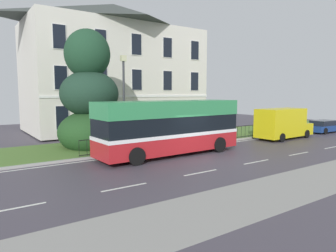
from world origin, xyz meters
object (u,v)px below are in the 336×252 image
Objects in this scene: single_decker_bus at (170,127)px; litter_bin at (191,135)px; evergreen_tree at (92,105)px; street_lamp_post at (124,96)px; white_panel_van at (283,123)px; parked_hatchback_01 at (324,126)px; georgian_townhouse at (115,67)px.

single_decker_bus reaches higher than litter_bin.
evergreen_tree is 2.70m from street_lamp_post.
white_panel_van is 0.95× the size of street_lamp_post.
litter_bin is at bearing 173.34° from parked_hatchback_01.
georgian_townhouse is at bearing 56.90° from evergreen_tree.
single_decker_bus is (-2.88, -14.05, -4.66)m from georgian_townhouse.
evergreen_tree reaches higher than single_decker_bus.
white_panel_van is (8.47, -13.88, -5.11)m from georgian_townhouse.
white_panel_van is (14.41, -4.77, -1.66)m from evergreen_tree.
georgian_townhouse is 2.03× the size of evergreen_tree.
parked_hatchback_01 is (15.36, -13.64, -5.81)m from georgian_townhouse.
single_decker_bus is (3.06, -4.94, -1.21)m from evergreen_tree.
street_lamp_post is at bearing 176.90° from litter_bin.
parked_hatchback_01 is 0.68× the size of street_lamp_post.
white_panel_van is 8.12m from litter_bin.
georgian_townhouse is 16.19× the size of litter_bin.
white_panel_van is 5.39× the size of litter_bin.
litter_bin is at bearing -21.10° from evergreen_tree.
litter_bin is at bearing -3.10° from street_lamp_post.
street_lamp_post is 5.68× the size of litter_bin.
street_lamp_post is at bearing -112.15° from georgian_townhouse.
georgian_townhouse reaches higher than street_lamp_post.
georgian_townhouse is 2.85× the size of street_lamp_post.
georgian_townhouse is 11.41m from evergreen_tree.
litter_bin is (6.62, -2.55, -2.29)m from evergreen_tree.
street_lamp_post is at bearing 121.31° from single_decker_bus.
parked_hatchback_01 is at bearing -0.41° from white_panel_van.
single_decker_bus is at bearing -146.17° from litter_bin.
evergreen_tree is at bearing 119.87° from single_decker_bus.
georgian_townhouse is at bearing 76.53° from single_decker_bus.
georgian_townhouse is 1.82× the size of single_decker_bus.
evergreen_tree is 5.94m from single_decker_bus.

